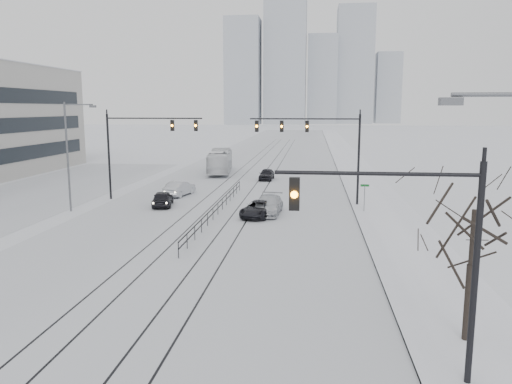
% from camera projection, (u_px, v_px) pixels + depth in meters
% --- Properties ---
extents(road, '(22.00, 260.00, 0.02)m').
position_uv_depth(road, '(258.00, 170.00, 69.70)').
color(road, silver).
rests_on(road, ground).
extents(sidewalk_east, '(5.00, 260.00, 0.16)m').
position_uv_depth(sidewalk_east, '(356.00, 171.00, 68.19)').
color(sidewalk_east, white).
rests_on(sidewalk_east, ground).
extents(curb, '(0.10, 260.00, 0.12)m').
position_uv_depth(curb, '(338.00, 171.00, 68.46)').
color(curb, gray).
rests_on(curb, ground).
extents(parking_strip, '(14.00, 60.00, 0.03)m').
position_uv_depth(parking_strip, '(21.00, 199.00, 47.44)').
color(parking_strip, silver).
rests_on(parking_strip, ground).
extents(tram_rails, '(5.30, 180.00, 0.01)m').
position_uv_depth(tram_rails, '(237.00, 194.00, 50.10)').
color(tram_rails, black).
rests_on(tram_rails, ground).
extents(skyline, '(96.00, 48.00, 72.00)m').
position_uv_depth(skyline, '(310.00, 67.00, 273.39)').
color(skyline, '#A4ABB4').
rests_on(skyline, ground).
extents(traffic_mast_near, '(6.10, 0.37, 7.00)m').
position_uv_depth(traffic_mast_near, '(421.00, 242.00, 14.83)').
color(traffic_mast_near, black).
rests_on(traffic_mast_near, ground).
extents(traffic_mast_ne, '(9.60, 0.37, 8.00)m').
position_uv_depth(traffic_mast_ne, '(320.00, 140.00, 43.34)').
color(traffic_mast_ne, black).
rests_on(traffic_mast_ne, ground).
extents(traffic_mast_nw, '(9.10, 0.37, 8.00)m').
position_uv_depth(traffic_mast_nw, '(139.00, 140.00, 46.21)').
color(traffic_mast_nw, black).
rests_on(traffic_mast_nw, ground).
extents(street_light_west, '(2.73, 0.25, 9.00)m').
position_uv_depth(street_light_west, '(71.00, 149.00, 40.81)').
color(street_light_west, '#595B60').
rests_on(street_light_west, ground).
extents(bare_tree, '(4.40, 4.40, 6.10)m').
position_uv_depth(bare_tree, '(474.00, 224.00, 17.52)').
color(bare_tree, black).
rests_on(bare_tree, ground).
extents(median_fence, '(0.06, 24.00, 1.00)m').
position_uv_depth(median_fence, '(218.00, 208.00, 40.22)').
color(median_fence, black).
rests_on(median_fence, ground).
extents(street_sign, '(0.70, 0.06, 2.40)m').
position_uv_depth(street_sign, '(365.00, 194.00, 40.69)').
color(street_sign, '#595B60').
rests_on(street_sign, ground).
extents(sedan_sb_inner, '(2.34, 4.29, 1.38)m').
position_uv_depth(sedan_sb_inner, '(163.00, 199.00, 43.62)').
color(sedan_sb_inner, black).
rests_on(sedan_sb_inner, ground).
extents(sedan_sb_outer, '(2.33, 4.59, 1.44)m').
position_uv_depth(sedan_sb_outer, '(180.00, 189.00, 48.93)').
color(sedan_sb_outer, '#B2B4BA').
rests_on(sedan_sb_outer, ground).
extents(sedan_nb_front, '(2.95, 4.81, 1.25)m').
position_uv_depth(sedan_nb_front, '(258.00, 209.00, 39.45)').
color(sedan_nb_front, black).
rests_on(sedan_nb_front, ground).
extents(sedan_nb_right, '(2.36, 5.15, 1.46)m').
position_uv_depth(sedan_nb_right, '(268.00, 205.00, 40.45)').
color(sedan_nb_right, silver).
rests_on(sedan_nb_right, ground).
extents(sedan_nb_far, '(1.75, 3.97, 1.33)m').
position_uv_depth(sedan_nb_far, '(267.00, 174.00, 59.83)').
color(sedan_nb_far, black).
rests_on(sedan_nb_far, ground).
extents(box_truck, '(3.81, 11.33, 3.10)m').
position_uv_depth(box_truck, '(220.00, 162.00, 65.99)').
color(box_truck, white).
rests_on(box_truck, ground).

